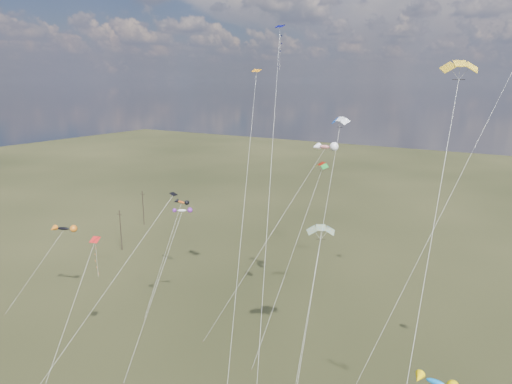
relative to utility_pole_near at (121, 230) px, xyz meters
The scene contains 16 objects.
utility_pole_near is the anchor object (origin of this frame).
utility_pole_far 16.12m from the utility_pole_near, 119.74° to the left, with size 1.40×0.20×8.00m.
diamond_black_high 68.70m from the utility_pole_near, ahead, with size 11.60×20.39×35.95m.
diamond_navy_tall 53.46m from the utility_pole_near, 19.62° to the right, with size 10.16×22.38×37.91m.
diamond_black_mid 37.92m from the utility_pole_near, 39.25° to the right, with size 7.32×15.66×19.33m.
diamond_red_low 40.43m from the utility_pole_near, 45.62° to the right, with size 1.14×9.83×15.97m.
diamond_orange_center 47.85m from the utility_pole_near, 23.29° to the right, with size 10.62×23.14×33.49m.
parafoil_yellow 71.27m from the utility_pole_near, 20.30° to the right, with size 2.73×20.60×33.95m.
parafoil_blue_white 54.65m from the utility_pole_near, 12.88° to the right, with size 3.39×16.86×28.66m.
parafoil_striped 52.41m from the utility_pole_near, 18.09° to the right, with size 5.02×15.65×17.93m.
parafoil_tricolor 46.24m from the utility_pole_near, ahead, with size 2.42×17.13×22.12m.
novelty_black_orange 23.36m from the utility_pole_near, 61.94° to the right, with size 7.13×8.25×12.24m.
novelty_orange_black 22.99m from the utility_pole_near, 14.79° to the right, with size 4.29×12.56×14.17m.
novelty_white_purple 34.46m from the utility_pole_near, 27.68° to the right, with size 3.68×14.60×16.35m.
novelty_redwhite_stripe 47.37m from the utility_pole_near, ahead, with size 11.24×15.38×24.50m.
novelty_blue_yellow 70.07m from the utility_pole_near, 25.74° to the right, with size 3.13×8.86×13.79m.
Camera 1 is at (28.01, -27.94, 32.15)m, focal length 32.00 mm.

